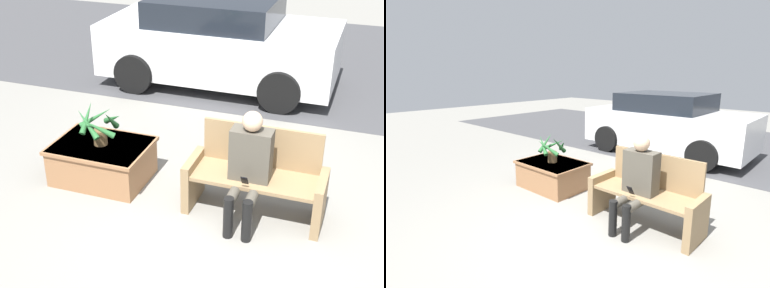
# 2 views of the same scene
# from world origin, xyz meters

# --- Properties ---
(ground_plane) EXTENTS (30.00, 30.00, 0.00)m
(ground_plane) POSITION_xyz_m (0.00, 0.00, 0.00)
(ground_plane) COLOR gray
(road_surface) EXTENTS (20.00, 6.00, 0.01)m
(road_surface) POSITION_xyz_m (0.00, 5.97, 0.00)
(road_surface) COLOR #424244
(road_surface) RESTS_ON ground_plane
(bench) EXTENTS (1.47, 0.56, 0.93)m
(bench) POSITION_xyz_m (0.20, 0.60, 0.41)
(bench) COLOR #8C704C
(bench) RESTS_ON ground_plane
(person_seated) EXTENTS (0.42, 0.61, 1.22)m
(person_seated) POSITION_xyz_m (0.15, 0.41, 0.67)
(person_seated) COLOR #4C473D
(person_seated) RESTS_ON ground_plane
(planter_box) EXTENTS (1.13, 0.84, 0.46)m
(planter_box) POSITION_xyz_m (-1.67, 0.64, 0.25)
(planter_box) COLOR #936642
(planter_box) RESTS_ON ground_plane
(potted_plant) EXTENTS (0.58, 0.57, 0.49)m
(potted_plant) POSITION_xyz_m (-1.68, 0.64, 0.71)
(potted_plant) COLOR brown
(potted_plant) RESTS_ON planter_box
(parked_car) EXTENTS (3.88, 1.98, 1.48)m
(parked_car) POSITION_xyz_m (-1.31, 4.17, 0.74)
(parked_car) COLOR silver
(parked_car) RESTS_ON ground_plane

